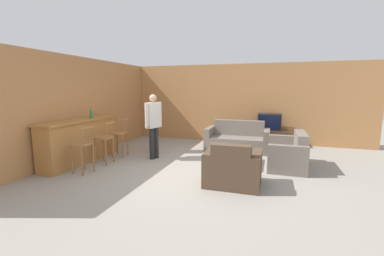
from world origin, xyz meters
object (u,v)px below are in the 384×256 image
at_px(couch_far, 238,140).
at_px(loveseat_right, 288,154).
at_px(tv, 269,122).
at_px(bar_chair_mid, 105,140).
at_px(bottle, 91,113).
at_px(person_by_counter, 154,123).
at_px(bar_chair_near, 83,147).
at_px(armchair_near, 233,169).
at_px(coffee_table, 236,152).
at_px(tv_unit, 269,138).
at_px(person_by_window, 154,120).
at_px(book_on_table, 235,147).
at_px(bar_chair_far, 120,135).

xyz_separation_m(couch_far, loveseat_right, (1.34, -1.31, -0.00)).
bearing_deg(tv, loveseat_right, -77.61).
bearing_deg(bar_chair_mid, couch_far, 39.25).
relative_size(couch_far, bottle, 6.86).
bearing_deg(person_by_counter, bar_chair_near, -121.83).
height_order(couch_far, armchair_near, couch_far).
distance_m(coffee_table, person_by_counter, 2.20).
xyz_separation_m(bar_chair_near, tv_unit, (3.73, 3.94, -0.31)).
relative_size(person_by_window, person_by_counter, 0.98).
relative_size(tv, book_on_table, 3.65).
distance_m(armchair_near, loveseat_right, 1.85).
xyz_separation_m(armchair_near, coffee_table, (-0.12, 1.35, 0.01)).
xyz_separation_m(tv_unit, person_by_counter, (-2.79, -2.43, 0.67)).
bearing_deg(bar_chair_near, bar_chair_mid, 89.99).
bearing_deg(person_by_counter, person_by_window, 115.85).
distance_m(loveseat_right, person_by_counter, 3.34).
height_order(tv_unit, person_by_window, person_by_window).
relative_size(coffee_table, bottle, 3.97).
bearing_deg(tv, person_by_counter, -138.99).
bearing_deg(tv_unit, tv, -90.00).
bearing_deg(tv_unit, person_by_counter, -138.95).
relative_size(loveseat_right, tv, 1.96).
distance_m(couch_far, person_by_window, 2.51).
distance_m(armchair_near, person_by_window, 3.23).
distance_m(tv_unit, person_by_counter, 3.77).
bearing_deg(tv_unit, bar_chair_mid, -139.44).
bearing_deg(book_on_table, person_by_counter, -170.72).
height_order(bar_chair_near, person_by_window, person_by_window).
height_order(couch_far, person_by_window, person_by_window).
bearing_deg(person_by_window, loveseat_right, -6.05).
xyz_separation_m(bar_chair_near, tv, (3.73, 3.93, 0.21)).
bearing_deg(loveseat_right, person_by_window, 173.95).
bearing_deg(bar_chair_far, bar_chair_near, -90.00).
bearing_deg(tv, bar_chair_mid, -139.47).
relative_size(bar_chair_far, coffee_table, 0.97).
distance_m(tv_unit, tv, 0.51).
bearing_deg(bar_chair_far, loveseat_right, 4.99).
bearing_deg(coffee_table, bar_chair_near, -152.22).
relative_size(bar_chair_mid, book_on_table, 5.26).
bearing_deg(person_by_counter, book_on_table, 9.28).
bearing_deg(armchair_near, tv_unit, 81.18).
bearing_deg(loveseat_right, person_by_counter, -175.22).
bearing_deg(loveseat_right, tv, 102.39).
bearing_deg(armchair_near, book_on_table, 96.37).
height_order(book_on_table, person_by_counter, person_by_counter).
xyz_separation_m(loveseat_right, book_on_table, (-1.22, 0.06, 0.08)).
relative_size(bar_chair_mid, tv, 1.44).
bearing_deg(loveseat_right, tv_unit, 102.37).
bearing_deg(person_by_window, bar_chair_far, -129.53).
xyz_separation_m(bar_chair_far, couch_far, (2.86, 1.67, -0.27)).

